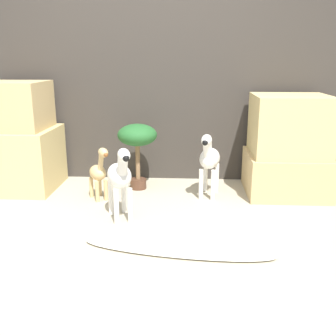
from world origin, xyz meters
The scene contains 9 objects.
ground_plane centered at (0.00, 0.00, 0.00)m, with size 14.00×14.00×0.00m, color #B2A88E.
wall_back centered at (0.00, 1.45, 1.10)m, with size 6.40×0.08×2.20m.
rock_pillar_left centered at (-1.30, 1.01, 0.48)m, with size 0.74×0.69×1.04m.
rock_pillar_right centered at (1.30, 1.01, 0.44)m, with size 0.74×0.69×0.93m.
zebra_right centered at (0.56, 0.85, 0.37)m, with size 0.25×0.47×0.62m.
zebra_left centered at (-0.16, 0.27, 0.37)m, with size 0.29×0.47×0.62m.
giraffe_figurine centered at (-0.43, 0.72, 0.26)m, with size 0.27×0.33×0.51m.
potted_palm_front centered at (-0.12, 1.05, 0.50)m, with size 0.38×0.38×0.65m.
surfboard centered at (0.30, -0.24, 0.02)m, with size 1.32×0.44×0.08m.
Camera 1 is at (0.38, -2.64, 1.25)m, focal length 42.00 mm.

